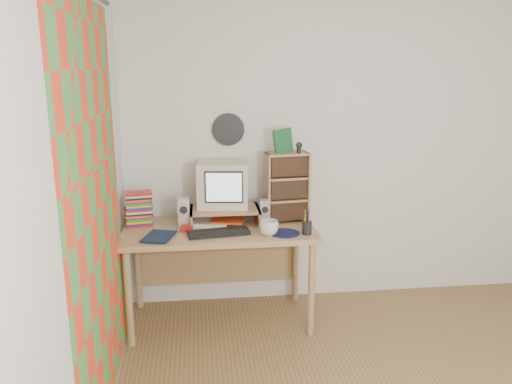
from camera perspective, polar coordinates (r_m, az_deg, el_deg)
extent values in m
plane|color=white|center=(4.10, 9.94, 4.77)|extent=(3.50, 0.00, 3.50)
plane|color=white|center=(2.30, -21.09, -3.22)|extent=(0.00, 3.50, 3.50)
plane|color=red|center=(2.77, -17.75, -2.27)|extent=(0.00, 2.20, 2.20)
cylinder|color=black|center=(3.90, -3.19, 7.15)|extent=(0.25, 0.02, 0.25)
cube|color=tan|center=(3.70, -4.25, -4.36)|extent=(1.40, 0.70, 0.04)
cube|color=tan|center=(4.13, -4.37, -7.60)|extent=(1.33, 0.02, 0.41)
cylinder|color=tan|center=(3.60, -14.36, -11.74)|extent=(0.05, 0.05, 0.71)
cylinder|color=tan|center=(3.65, 6.34, -11.00)|extent=(0.05, 0.05, 0.71)
cylinder|color=tan|center=(4.13, -13.34, -8.27)|extent=(0.05, 0.05, 0.71)
cylinder|color=tan|center=(4.17, 4.55, -7.68)|extent=(0.05, 0.05, 0.71)
cube|color=tan|center=(3.77, -7.38, -2.82)|extent=(0.02, 0.30, 0.12)
cube|color=tan|center=(3.80, 0.19, -2.59)|extent=(0.02, 0.30, 0.12)
cube|color=tan|center=(3.76, -3.59, -1.98)|extent=(0.52, 0.30, 0.02)
cube|color=beige|center=(3.76, -3.80, 0.87)|extent=(0.40, 0.40, 0.34)
cube|color=silver|center=(3.70, -8.24, -2.35)|extent=(0.08, 0.08, 0.22)
cube|color=silver|center=(3.74, 0.97, -2.29)|extent=(0.08, 0.08, 0.19)
cube|color=black|center=(3.54, -4.27, -4.67)|extent=(0.45, 0.21, 0.03)
cube|color=tan|center=(3.79, 3.51, 0.55)|extent=(0.33, 0.20, 0.53)
imported|color=silver|center=(3.51, 1.48, -4.12)|extent=(0.15, 0.15, 0.11)
imported|color=#101F3B|center=(3.55, -12.43, -4.74)|extent=(0.26, 0.22, 0.05)
cylinder|color=#101436|center=(3.56, 3.27, -4.72)|extent=(0.28, 0.28, 0.00)
cube|color=#B21413|center=(3.63, -7.90, -4.18)|extent=(0.09, 0.06, 0.04)
cube|color=#17532D|center=(3.70, 3.10, 5.84)|extent=(0.14, 0.06, 0.18)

